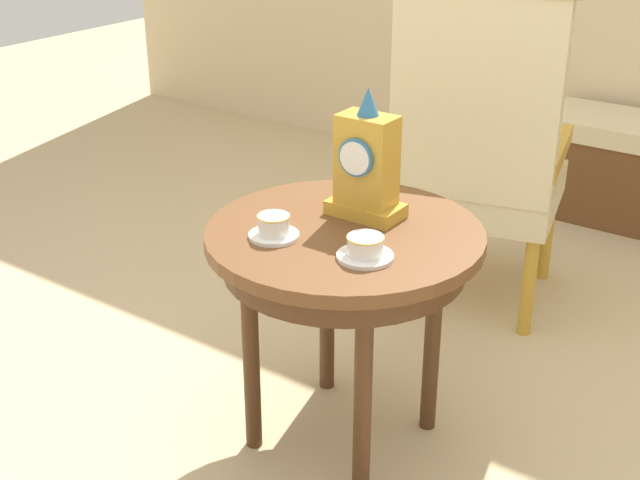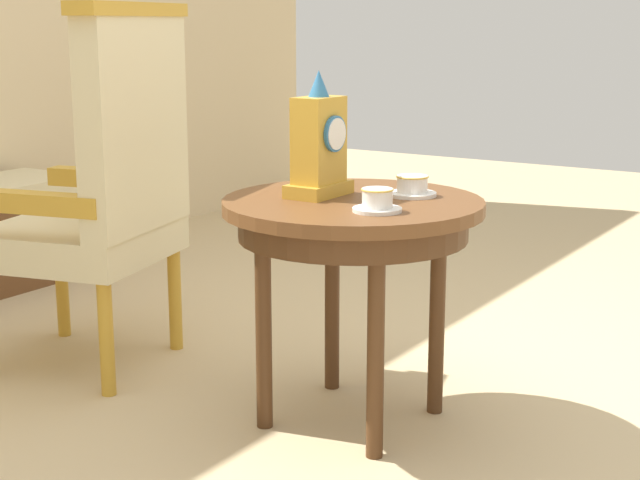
{
  "view_description": "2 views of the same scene",
  "coord_description": "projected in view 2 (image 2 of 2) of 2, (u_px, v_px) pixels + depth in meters",
  "views": [
    {
      "loc": [
        1.09,
        -1.66,
        1.5
      ],
      "look_at": [
        -0.07,
        -0.03,
        0.58
      ],
      "focal_mm": 48.8,
      "sensor_mm": 36.0,
      "label": 1
    },
    {
      "loc": [
        -2.15,
        -1.31,
        1.08
      ],
      "look_at": [
        -0.06,
        0.04,
        0.52
      ],
      "focal_mm": 54.06,
      "sensor_mm": 36.0,
      "label": 2
    }
  ],
  "objects": [
    {
      "name": "mantel_clock",
      "position": [
        320.0,
        146.0,
        2.57
      ],
      "size": [
        0.19,
        0.11,
        0.34
      ],
      "color": "gold",
      "rests_on": "side_table"
    },
    {
      "name": "side_table",
      "position": [
        353.0,
        227.0,
        2.57
      ],
      "size": [
        0.7,
        0.7,
        0.62
      ],
      "color": "brown",
      "rests_on": "ground"
    },
    {
      "name": "armchair",
      "position": [
        104.0,
        185.0,
        2.97
      ],
      "size": [
        0.65,
        0.65,
        1.14
      ],
      "color": "beige",
      "rests_on": "ground"
    },
    {
      "name": "ground_plane",
      "position": [
        343.0,
        418.0,
        2.7
      ],
      "size": [
        10.0,
        10.0,
        0.0
      ],
      "primitive_type": "plane",
      "color": "tan"
    },
    {
      "name": "teacup_right",
      "position": [
        412.0,
        187.0,
        2.6
      ],
      "size": [
        0.13,
        0.13,
        0.06
      ],
      "color": "white",
      "rests_on": "side_table"
    },
    {
      "name": "teacup_left",
      "position": [
        377.0,
        201.0,
        2.38
      ],
      "size": [
        0.12,
        0.12,
        0.06
      ],
      "color": "white",
      "rests_on": "side_table"
    }
  ]
}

